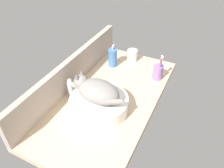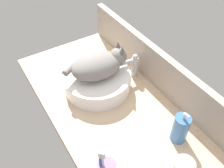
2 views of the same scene
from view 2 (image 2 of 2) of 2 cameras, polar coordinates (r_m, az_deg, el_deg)
ground_plane at (r=122.79cm, az=-0.41°, el=-4.69°), size 111.44×57.23×4.00cm
backsplash_panel at (r=126.31cm, az=10.00°, el=3.88°), size 111.44×3.60×20.22cm
sink_basin at (r=125.68cm, az=-3.51°, el=0.73°), size 33.82×33.82×8.41cm
cat at (r=119.51cm, az=-3.13°, el=4.42°), size 19.28×32.03×14.00cm
faucet at (r=130.37cm, az=4.74°, el=4.37°), size 4.04×11.86×13.60cm
soap_dispenser at (r=106.67cm, az=15.34°, el=-9.77°), size 6.63×6.63×16.86cm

